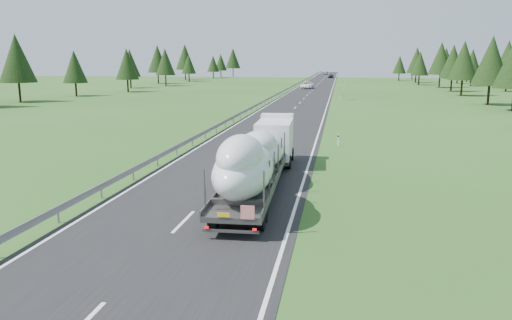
% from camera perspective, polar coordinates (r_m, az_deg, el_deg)
% --- Properties ---
extents(road_surface, '(10.00, 400.00, 0.02)m').
position_cam_1_polar(road_surface, '(111.30, 6.21, 7.69)').
color(road_surface, black).
rests_on(road_surface, ground).
extents(guardrail, '(0.10, 400.00, 0.76)m').
position_cam_1_polar(guardrail, '(111.65, 3.47, 8.05)').
color(guardrail, slate).
rests_on(guardrail, ground).
extents(marker_posts, '(0.13, 350.08, 1.00)m').
position_cam_1_polar(marker_posts, '(166.02, 9.64, 8.96)').
color(marker_posts, silver).
rests_on(marker_posts, ground).
extents(highway_sign, '(0.08, 0.90, 2.60)m').
position_cam_1_polar(highway_sign, '(91.04, 10.04, 7.93)').
color(highway_sign, slate).
rests_on(highway_sign, ground).
extents(tree_line_left, '(15.13, 244.38, 12.64)m').
position_cam_1_polar(tree_line_left, '(117.08, -16.88, 10.82)').
color(tree_line_left, black).
rests_on(tree_line_left, ground).
extents(boat_truck, '(2.87, 17.35, 3.79)m').
position_cam_1_polar(boat_truck, '(26.56, 0.21, 0.58)').
color(boat_truck, white).
rests_on(boat_truck, ground).
extents(distant_van, '(3.23, 6.28, 1.70)m').
position_cam_1_polar(distant_van, '(126.22, 5.86, 8.50)').
color(distant_van, white).
rests_on(distant_van, ground).
extents(distant_car_dark, '(2.20, 4.75, 1.58)m').
position_cam_1_polar(distant_car_dark, '(204.24, 8.57, 9.47)').
color(distant_car_dark, black).
rests_on(distant_car_dark, ground).
extents(distant_car_blue, '(1.94, 4.69, 1.51)m').
position_cam_1_polar(distant_car_blue, '(251.86, 8.00, 9.80)').
color(distant_car_blue, '#1B2D4D').
rests_on(distant_car_blue, ground).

